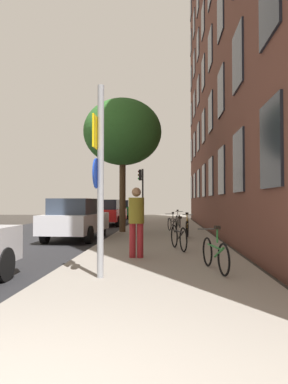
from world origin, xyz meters
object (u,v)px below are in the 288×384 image
Objects in this scene: bicycle_4 at (178,220)px; bicycle_0 at (215,253)px; bicycle_2 at (187,228)px; car_3 at (120,209)px; bicycle_1 at (179,236)px; tree_near at (123,133)px; car_1 at (76,219)px; pedestrian_0 at (136,217)px; sign_post at (99,173)px; traffic_light at (141,185)px; bicycle_3 at (172,224)px; car_2 at (108,212)px.

bicycle_0 is at bearing -88.40° from bicycle_4.
car_3 reaches higher than bicycle_2.
car_3 is at bearing 102.48° from bicycle_1.
tree_near is at bearing -129.32° from bicycle_4.
bicycle_0 is 0.40× the size of car_1.
bicycle_4 is (-0.14, 6.00, -0.02)m from bicycle_2.
tree_near is 3.53× the size of pedestrian_0.
sign_post is at bearing -85.26° from tree_near.
pedestrian_0 is 0.43× the size of car_3.
bicycle_4 is at bearing 82.42° from pedestrian_0.
bicycle_1 is 0.99× the size of bicycle_4.
sign_post is 2.21× the size of bicycle_0.
traffic_light is at bearing 93.73° from pedestrian_0.
sign_post is 10.00m from bicycle_3.
car_1 is at bearing -88.29° from car_3.
tree_near is 3.85× the size of bicycle_1.
bicycle_3 is (-0.51, 3.00, -0.04)m from bicycle_2.
bicycle_2 is 3.04m from bicycle_3.
car_3 is at bearing 105.95° from bicycle_2.
pedestrian_0 is at bearing -108.94° from bicycle_2.
car_3 is at bearing 113.24° from bicycle_4.
bicycle_4 is 0.40× the size of car_1.
tree_near is 3.83× the size of bicycle_0.
sign_post is 2.04× the size of pedestrian_0.
tree_near is 5.98m from bicycle_4.
traffic_light is (-0.60, 18.94, 0.67)m from sign_post.
bicycle_3 is at bearing -77.08° from traffic_light.
bicycle_1 is 9.00m from bicycle_4.
tree_near is (-0.79, 9.49, 2.67)m from sign_post.
sign_post is 2.23× the size of bicycle_1.
bicycle_3 is 6.88m from car_2.
tree_near is at bearing 108.97° from bicycle_0.
bicycle_4 is at bearing 91.36° from bicycle_2.
traffic_light is at bearing 102.92° from bicycle_3.
car_3 is (-5.04, 22.96, 0.37)m from bicycle_0.
car_2 is at bearing -87.42° from car_3.
car_2 is at bearing 117.42° from bicycle_2.
traffic_light is 2.36× the size of bicycle_4.
tree_near is 3.51× the size of bicycle_2.
car_3 reaches higher than bicycle_0.
car_2 is (-4.04, 11.61, 0.34)m from bicycle_1.
sign_post reaches higher than bicycle_0.
traffic_light reaches higher than car_1.
tree_near reaches higher than bicycle_0.
tree_near is at bearing -74.24° from car_2.
pedestrian_0 reaches higher than bicycle_4.
bicycle_0 is 12.01m from bicycle_4.
sign_post reaches higher than bicycle_4.
traffic_light is 15.50m from bicycle_1.
car_1 is (-2.81, 4.76, -0.28)m from pedestrian_0.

